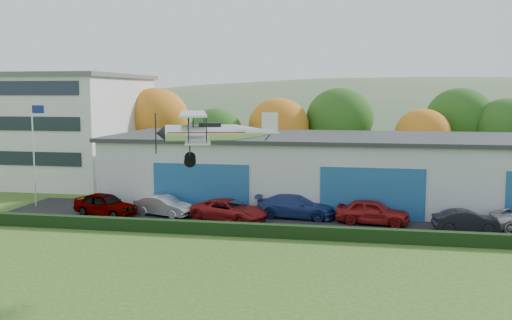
% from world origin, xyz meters
% --- Properties ---
extents(apron, '(48.00, 9.00, 0.05)m').
position_xyz_m(apron, '(3.00, 21.00, 0.03)').
color(apron, black).
rests_on(apron, ground).
extents(hedge, '(46.00, 0.60, 0.80)m').
position_xyz_m(hedge, '(3.00, 16.20, 0.40)').
color(hedge, black).
rests_on(hedge, ground).
extents(hangar, '(40.60, 12.60, 5.30)m').
position_xyz_m(hangar, '(5.00, 27.98, 2.66)').
color(hangar, '#B2B7BC').
rests_on(hangar, ground).
extents(office_block, '(20.60, 15.60, 10.40)m').
position_xyz_m(office_block, '(-28.00, 35.00, 5.21)').
color(office_block, silver).
rests_on(office_block, ground).
extents(flagpole, '(1.05, 0.10, 8.00)m').
position_xyz_m(flagpole, '(-19.88, 22.00, 4.78)').
color(flagpole, silver).
rests_on(flagpole, ground).
extents(tree_belt, '(75.70, 13.22, 10.12)m').
position_xyz_m(tree_belt, '(0.85, 40.62, 5.61)').
color(tree_belt, '#3D2614').
rests_on(tree_belt, ground).
extents(distant_hills, '(430.00, 196.00, 56.00)m').
position_xyz_m(distant_hills, '(-4.38, 140.00, -13.05)').
color(distant_hills, '#4C6642').
rests_on(distant_hills, ground).
extents(car_0, '(5.07, 3.24, 1.61)m').
position_xyz_m(car_0, '(-13.35, 19.88, 0.85)').
color(car_0, gray).
rests_on(car_0, apron).
extents(car_1, '(4.58, 2.77, 1.43)m').
position_xyz_m(car_1, '(-9.31, 20.58, 0.76)').
color(car_1, silver).
rests_on(car_1, apron).
extents(car_2, '(5.80, 4.09, 1.47)m').
position_xyz_m(car_2, '(-4.38, 19.76, 0.79)').
color(car_2, maroon).
rests_on(car_2, apron).
extents(car_3, '(5.65, 2.72, 1.59)m').
position_xyz_m(car_3, '(-0.14, 21.66, 0.84)').
color(car_3, navy).
rests_on(car_3, apron).
extents(car_4, '(5.01, 2.61, 1.63)m').
position_xyz_m(car_4, '(5.05, 20.67, 0.86)').
color(car_4, maroon).
rests_on(car_4, apron).
extents(car_5, '(4.19, 1.83, 1.34)m').
position_xyz_m(car_5, '(10.76, 19.64, 0.72)').
color(car_5, black).
rests_on(car_5, apron).
extents(biplane, '(5.86, 6.63, 2.48)m').
position_xyz_m(biplane, '(-2.76, 9.11, 6.85)').
color(biplane, silver).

